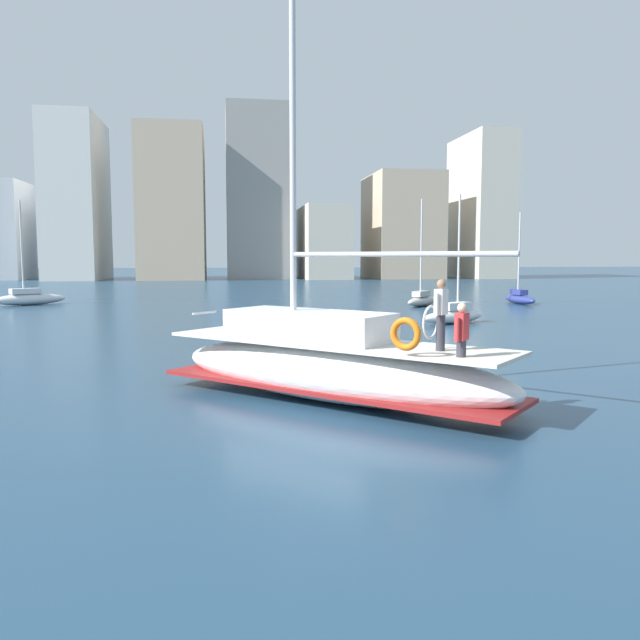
{
  "coord_description": "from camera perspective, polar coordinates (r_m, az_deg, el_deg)",
  "views": [
    {
      "loc": [
        -4.33,
        -17.02,
        3.53
      ],
      "look_at": [
        -1.72,
        0.29,
        1.8
      ],
      "focal_mm": 35.74,
      "sensor_mm": 36.0,
      "label": 1
    }
  ],
  "objects": [
    {
      "name": "main_sailboat",
      "position": [
        15.79,
        0.86,
        -3.92
      ],
      "size": [
        8.57,
        8.39,
        12.77
      ],
      "color": "white",
      "rests_on": "ground"
    },
    {
      "name": "moored_cutter_left",
      "position": [
        34.73,
        11.89,
        0.53
      ],
      "size": [
        4.43,
        2.98,
        6.85
      ],
      "color": "white",
      "rests_on": "ground"
    },
    {
      "name": "moored_sloop_far",
      "position": [
        46.57,
        9.13,
        1.87
      ],
      "size": [
        3.68,
        3.92,
        7.63
      ],
      "color": "#B7B2A8",
      "rests_on": "ground"
    },
    {
      "name": "waterfront_buildings",
      "position": [
        105.83,
        -5.33,
        9.69
      ],
      "size": [
        85.19,
        17.32,
        27.66
      ],
      "color": "#B2B7BC",
      "rests_on": "ground"
    },
    {
      "name": "ground_plane",
      "position": [
        17.92,
        5.6,
        -5.75
      ],
      "size": [
        400.0,
        400.0,
        0.0
      ],
      "primitive_type": "plane",
      "color": "navy"
    },
    {
      "name": "moored_sloop_near",
      "position": [
        51.7,
        -24.61,
        1.84
      ],
      "size": [
        5.01,
        3.96,
        7.63
      ],
      "color": "silver",
      "rests_on": "ground"
    },
    {
      "name": "moored_catamaran",
      "position": [
        50.59,
        17.44,
        1.95
      ],
      "size": [
        1.15,
        4.27,
        6.9
      ],
      "color": "navy",
      "rests_on": "ground"
    }
  ]
}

